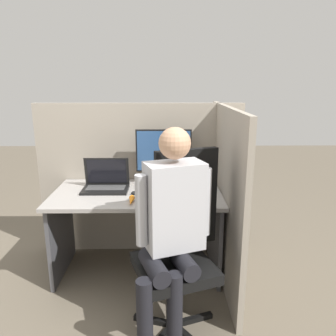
{
  "coord_description": "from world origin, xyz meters",
  "views": [
    {
      "loc": [
        0.22,
        -2.15,
        1.58
      ],
      "look_at": [
        0.25,
        0.18,
        0.96
      ],
      "focal_mm": 35.0,
      "sensor_mm": 36.0,
      "label": 1
    }
  ],
  "objects_px": {
    "stapler": "(207,189)",
    "coffee_mug": "(202,179)",
    "office_chair": "(180,240)",
    "monitor": "(164,153)",
    "paper_box": "(164,181)",
    "laptop": "(106,184)",
    "person": "(172,223)",
    "carrot_toy": "(131,201)"
  },
  "relations": [
    {
      "from": "stapler",
      "to": "coffee_mug",
      "type": "height_order",
      "value": "coffee_mug"
    },
    {
      "from": "monitor",
      "to": "office_chair",
      "type": "height_order",
      "value": "monitor"
    },
    {
      "from": "stapler",
      "to": "office_chair",
      "type": "bearing_deg",
      "value": -113.23
    },
    {
      "from": "person",
      "to": "monitor",
      "type": "bearing_deg",
      "value": 92.91
    },
    {
      "from": "coffee_mug",
      "to": "carrot_toy",
      "type": "bearing_deg",
      "value": -140.44
    },
    {
      "from": "carrot_toy",
      "to": "coffee_mug",
      "type": "relative_size",
      "value": 1.8
    },
    {
      "from": "carrot_toy",
      "to": "paper_box",
      "type": "bearing_deg",
      "value": 64.06
    },
    {
      "from": "carrot_toy",
      "to": "laptop",
      "type": "bearing_deg",
      "value": 126.2
    },
    {
      "from": "stapler",
      "to": "carrot_toy",
      "type": "height_order",
      "value": "stapler"
    },
    {
      "from": "stapler",
      "to": "carrot_toy",
      "type": "bearing_deg",
      "value": -156.42
    },
    {
      "from": "paper_box",
      "to": "laptop",
      "type": "distance_m",
      "value": 0.5
    },
    {
      "from": "office_chair",
      "to": "paper_box",
      "type": "bearing_deg",
      "value": 97.48
    },
    {
      "from": "paper_box",
      "to": "stapler",
      "type": "height_order",
      "value": "stapler"
    },
    {
      "from": "monitor",
      "to": "laptop",
      "type": "relative_size",
      "value": 1.28
    },
    {
      "from": "person",
      "to": "laptop",
      "type": "bearing_deg",
      "value": 123.36
    },
    {
      "from": "stapler",
      "to": "paper_box",
      "type": "bearing_deg",
      "value": 146.48
    },
    {
      "from": "paper_box",
      "to": "person",
      "type": "distance_m",
      "value": 0.96
    },
    {
      "from": "laptop",
      "to": "carrot_toy",
      "type": "bearing_deg",
      "value": -53.8
    },
    {
      "from": "carrot_toy",
      "to": "person",
      "type": "bearing_deg",
      "value": -58.73
    },
    {
      "from": "paper_box",
      "to": "stapler",
      "type": "relative_size",
      "value": 2.27
    },
    {
      "from": "monitor",
      "to": "coffee_mug",
      "type": "height_order",
      "value": "monitor"
    },
    {
      "from": "office_chair",
      "to": "coffee_mug",
      "type": "distance_m",
      "value": 0.84
    },
    {
      "from": "paper_box",
      "to": "coffee_mug",
      "type": "relative_size",
      "value": 3.98
    },
    {
      "from": "person",
      "to": "paper_box",
      "type": "bearing_deg",
      "value": 92.92
    },
    {
      "from": "paper_box",
      "to": "laptop",
      "type": "bearing_deg",
      "value": -161.51
    },
    {
      "from": "paper_box",
      "to": "carrot_toy",
      "type": "distance_m",
      "value": 0.54
    },
    {
      "from": "carrot_toy",
      "to": "stapler",
      "type": "bearing_deg",
      "value": 23.58
    },
    {
      "from": "laptop",
      "to": "coffee_mug",
      "type": "xyz_separation_m",
      "value": [
        0.81,
        0.14,
        -0.01
      ]
    },
    {
      "from": "stapler",
      "to": "person",
      "type": "xyz_separation_m",
      "value": [
        -0.3,
        -0.73,
        0.04
      ]
    },
    {
      "from": "laptop",
      "to": "carrot_toy",
      "type": "height_order",
      "value": "laptop"
    },
    {
      "from": "coffee_mug",
      "to": "paper_box",
      "type": "bearing_deg",
      "value": 176.91
    },
    {
      "from": "carrot_toy",
      "to": "person",
      "type": "height_order",
      "value": "person"
    },
    {
      "from": "paper_box",
      "to": "carrot_toy",
      "type": "bearing_deg",
      "value": -115.94
    },
    {
      "from": "monitor",
      "to": "coffee_mug",
      "type": "bearing_deg",
      "value": -3.58
    },
    {
      "from": "monitor",
      "to": "coffee_mug",
      "type": "distance_m",
      "value": 0.41
    },
    {
      "from": "paper_box",
      "to": "carrot_toy",
      "type": "xyz_separation_m",
      "value": [
        -0.24,
        -0.49,
        -0.0
      ]
    },
    {
      "from": "laptop",
      "to": "coffee_mug",
      "type": "relative_size",
      "value": 4.14
    },
    {
      "from": "monitor",
      "to": "person",
      "type": "xyz_separation_m",
      "value": [
        0.05,
        -0.96,
        -0.21
      ]
    },
    {
      "from": "paper_box",
      "to": "laptop",
      "type": "xyz_separation_m",
      "value": [
        -0.48,
        -0.16,
        0.03
      ]
    },
    {
      "from": "laptop",
      "to": "person",
      "type": "bearing_deg",
      "value": -56.64
    },
    {
      "from": "carrot_toy",
      "to": "coffee_mug",
      "type": "height_order",
      "value": "coffee_mug"
    },
    {
      "from": "laptop",
      "to": "office_chair",
      "type": "relative_size",
      "value": 0.32
    }
  ]
}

